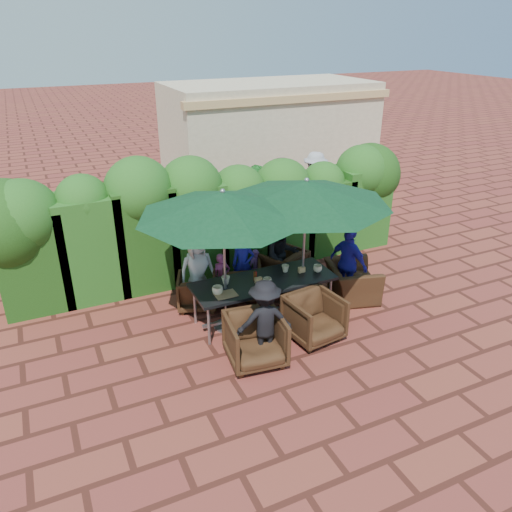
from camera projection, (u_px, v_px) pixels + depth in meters
name	position (u px, v px, depth m)	size (l,w,h in m)	color
ground	(266.00, 323.00, 8.68)	(80.00, 80.00, 0.00)	brown
dining_table	(264.00, 284.00, 8.54)	(2.47, 0.90, 0.75)	black
umbrella_left	(223.00, 204.00, 7.63)	(2.73, 2.73, 2.46)	gray
umbrella_right	(306.00, 192.00, 8.17)	(2.85, 2.85, 2.46)	gray
chair_far_left	(197.00, 290.00, 9.03)	(0.68, 0.64, 0.70)	black
chair_far_mid	(242.00, 279.00, 9.36)	(0.71, 0.67, 0.73)	black
chair_far_right	(282.00, 266.00, 9.80)	(0.79, 0.74, 0.81)	black
chair_near_left	(255.00, 337.00, 7.51)	(0.84, 0.78, 0.86)	black
chair_near_right	(314.00, 316.00, 8.10)	(0.81, 0.75, 0.83)	black
chair_end_right	(352.00, 276.00, 9.33)	(1.00, 0.65, 0.87)	black
adult_far_left	(197.00, 270.00, 9.03)	(0.67, 0.40, 1.35)	silver
adult_far_mid	(243.00, 264.00, 9.44)	(0.42, 0.34, 1.17)	#211EA5
adult_far_right	(282.00, 255.00, 9.54)	(0.68, 0.42, 1.42)	black
adult_near_left	(265.00, 321.00, 7.50)	(0.85, 0.39, 1.33)	black
adult_end_right	(348.00, 263.00, 9.19)	(0.83, 0.42, 1.42)	#211EA5
child_left	(222.00, 276.00, 9.29)	(0.32, 0.26, 0.89)	#C1448A
child_right	(256.00, 269.00, 9.71)	(0.28, 0.23, 0.78)	#7D4597
pedestrian_a	(257.00, 197.00, 12.36)	(1.54, 0.55, 1.65)	#227C28
pedestrian_b	(279.00, 189.00, 12.92)	(0.80, 0.49, 1.67)	#C1448A
pedestrian_c	(315.00, 185.00, 13.09)	(1.12, 0.51, 1.75)	#9799A0
cup_a	(217.00, 290.00, 8.03)	(0.18, 0.18, 0.14)	beige
cup_b	(226.00, 280.00, 8.36)	(0.15, 0.15, 0.14)	beige
cup_c	(267.00, 281.00, 8.35)	(0.15, 0.15, 0.11)	beige
cup_d	(285.00, 268.00, 8.77)	(0.13, 0.13, 0.13)	beige
cup_e	(318.00, 269.00, 8.77)	(0.16, 0.16, 0.12)	beige
ketchup_bottle	(255.00, 276.00, 8.47)	(0.04, 0.04, 0.17)	#B20C0A
sauce_bottle	(255.00, 276.00, 8.46)	(0.04, 0.04, 0.17)	#4C230C
serving_tray	(226.00, 294.00, 8.04)	(0.35, 0.25, 0.02)	#987049
number_block_left	(258.00, 280.00, 8.40)	(0.12, 0.06, 0.10)	#DBB270
number_block_right	(302.00, 270.00, 8.76)	(0.12, 0.06, 0.10)	#DBB270
hedge_wall	(204.00, 211.00, 9.91)	(9.10, 1.60, 2.57)	#19380F
building	(269.00, 137.00, 15.08)	(6.20, 3.08, 3.20)	beige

